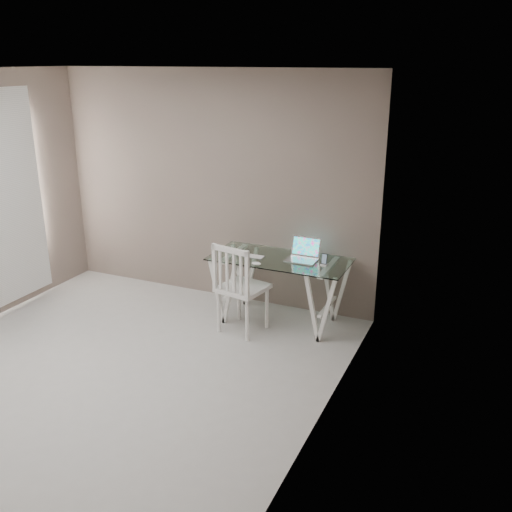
{
  "coord_description": "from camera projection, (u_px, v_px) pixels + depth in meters",
  "views": [
    {
      "loc": [
        3.14,
        -3.58,
        2.79
      ],
      "look_at": [
        0.88,
        1.52,
        0.85
      ],
      "focal_mm": 40.0,
      "sensor_mm": 36.0,
      "label": 1
    }
  ],
  "objects": [
    {
      "name": "phone_dock",
      "position": [
        324.0,
        262.0,
        5.93
      ],
      "size": [
        0.07,
        0.07,
        0.13
      ],
      "color": "white",
      "rests_on": "desk"
    },
    {
      "name": "mouse",
      "position": [
        256.0,
        264.0,
        5.95
      ],
      "size": [
        0.1,
        0.06,
        0.03
      ],
      "primitive_type": "ellipsoid",
      "color": "white",
      "rests_on": "desk"
    },
    {
      "name": "keyboard",
      "position": [
        251.0,
        256.0,
        6.21
      ],
      "size": [
        0.29,
        0.12,
        0.01
      ],
      "primitive_type": "cube",
      "color": "silver",
      "rests_on": "desk"
    },
    {
      "name": "desk",
      "position": [
        279.0,
        290.0,
        6.27
      ],
      "size": [
        1.5,
        0.7,
        0.75
      ],
      "color": "silver",
      "rests_on": "ground"
    },
    {
      "name": "laptop",
      "position": [
        303.0,
        254.0,
        6.11
      ],
      "size": [
        0.32,
        0.29,
        0.22
      ],
      "color": "#BCBCC1",
      "rests_on": "desk"
    },
    {
      "name": "chair",
      "position": [
        238.0,
        285.0,
        5.95
      ],
      "size": [
        0.53,
        0.53,
        1.0
      ],
      "rotation": [
        0.0,
        0.0,
        -0.18
      ],
      "color": "silver",
      "rests_on": "ground"
    },
    {
      "name": "room",
      "position": [
        78.0,
        196.0,
        4.69
      ],
      "size": [
        4.5,
        4.52,
        2.71
      ],
      "color": "#A8A6A1",
      "rests_on": "ground"
    }
  ]
}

